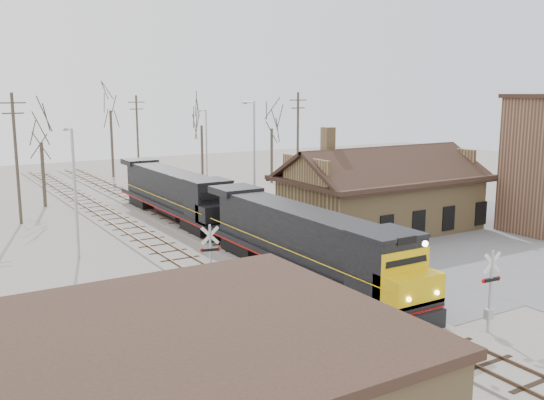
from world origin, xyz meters
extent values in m
plane|color=gray|center=(0.00, 0.00, 0.00)|extent=(140.00, 140.00, 0.00)
cube|color=slate|center=(0.00, 0.00, 0.01)|extent=(60.00, 9.00, 0.03)
cube|color=slate|center=(18.00, 4.00, 0.02)|extent=(22.00, 26.00, 0.03)
cube|color=gray|center=(0.00, 15.00, 0.06)|extent=(3.40, 90.00, 0.12)
cube|color=#473323|center=(-0.72, 15.00, 0.17)|extent=(0.08, 90.00, 0.14)
cube|color=#473323|center=(0.72, 15.00, 0.17)|extent=(0.08, 90.00, 0.14)
cube|color=gray|center=(-4.50, 15.00, 0.06)|extent=(3.40, 90.00, 0.12)
cube|color=#473323|center=(-5.22, 15.00, 0.17)|extent=(0.08, 90.00, 0.14)
cube|color=#473323|center=(-3.78, 15.00, 0.17)|extent=(0.08, 90.00, 0.14)
cube|color=#9E8151|center=(12.00, 12.00, 2.00)|extent=(14.00, 8.00, 4.00)
cube|color=black|center=(12.00, 12.00, 4.10)|extent=(15.20, 9.20, 0.30)
cube|color=black|center=(12.00, 9.70, 5.10)|extent=(15.00, 4.71, 2.66)
cube|color=black|center=(12.00, 14.30, 5.10)|extent=(15.00, 4.71, 2.66)
cube|color=#9E8151|center=(8.00, 13.50, 6.80)|extent=(0.80, 0.80, 2.20)
cube|color=black|center=(-13.00, -8.00, 4.15)|extent=(12.40, 10.40, 0.30)
cube|color=black|center=(0.00, -1.08, 0.51)|extent=(2.34, 3.74, 0.93)
cube|color=black|center=(0.00, 11.07, 0.51)|extent=(2.34, 3.74, 0.93)
cube|color=black|center=(0.00, 4.99, 1.26)|extent=(2.80, 18.69, 0.33)
cube|color=maroon|center=(0.00, 4.99, 1.06)|extent=(2.82, 18.69, 0.11)
cube|color=black|center=(0.00, 6.16, 2.71)|extent=(2.43, 13.55, 2.62)
cube|color=black|center=(0.00, -1.92, 2.71)|extent=(2.80, 2.62, 2.62)
cube|color=#DFB20B|center=(0.00, -3.51, 1.92)|extent=(2.80, 1.68, 1.31)
cube|color=black|center=(0.00, -4.45, 0.51)|extent=(2.62, 0.25, 0.93)
cylinder|color=#FFF2CC|center=(0.00, -4.37, 4.11)|extent=(0.26, 0.10, 0.26)
cube|color=black|center=(0.00, 18.11, 0.51)|extent=(2.34, 3.74, 0.93)
cube|color=black|center=(0.00, 30.26, 0.51)|extent=(2.34, 3.74, 0.93)
cube|color=black|center=(0.00, 24.19, 1.26)|extent=(2.80, 18.69, 0.33)
cube|color=maroon|center=(0.00, 24.19, 1.06)|extent=(2.82, 18.69, 0.11)
cube|color=black|center=(0.00, 25.36, 2.71)|extent=(2.43, 13.55, 2.62)
cube|color=black|center=(0.00, 17.27, 2.71)|extent=(2.80, 2.62, 2.62)
cube|color=black|center=(0.00, 15.68, 1.92)|extent=(2.80, 1.68, 1.31)
cube|color=black|center=(0.00, 14.74, 0.51)|extent=(2.62, 0.25, 0.93)
cylinder|color=#A5A8AD|center=(2.71, -5.72, 1.87)|extent=(0.13, 0.13, 3.74)
cube|color=silver|center=(2.71, -5.72, 3.18)|extent=(0.98, 0.11, 0.98)
cube|color=silver|center=(2.71, -5.72, 3.18)|extent=(0.98, 0.11, 0.98)
cube|color=black|center=(2.71, -5.72, 2.43)|extent=(0.85, 0.21, 0.14)
cylinder|color=#B20C0C|center=(2.30, -5.69, 2.43)|extent=(0.23, 0.10, 0.22)
cylinder|color=#B20C0C|center=(3.13, -5.76, 2.43)|extent=(0.23, 0.10, 0.22)
cube|color=#A5A8AD|center=(2.71, -5.72, 0.84)|extent=(0.37, 0.28, 0.47)
cylinder|color=#A5A8AD|center=(-5.61, 5.21, 1.87)|extent=(0.13, 0.13, 3.75)
cube|color=silver|center=(-5.61, 5.21, 3.19)|extent=(0.96, 0.28, 0.98)
cube|color=silver|center=(-5.61, 5.21, 3.19)|extent=(0.96, 0.28, 0.98)
cube|color=black|center=(-5.61, 5.21, 2.44)|extent=(0.85, 0.35, 0.14)
cylinder|color=#B20C0C|center=(-5.20, 5.11, 2.44)|extent=(0.24, 0.13, 0.22)
cylinder|color=#B20C0C|center=(-6.02, 5.31, 2.44)|extent=(0.24, 0.13, 0.22)
cube|color=#A5A8AD|center=(-5.61, 5.21, 0.84)|extent=(0.37, 0.28, 0.47)
cylinder|color=#A5A8AD|center=(-9.78, 15.99, 4.14)|extent=(0.18, 0.18, 8.28)
cylinder|color=#A5A8AD|center=(-9.78, 16.89, 8.18)|extent=(0.12, 1.80, 0.12)
cube|color=#A5A8AD|center=(-9.78, 17.69, 8.08)|extent=(0.25, 0.50, 0.12)
cylinder|color=#A5A8AD|center=(6.59, 21.99, 4.83)|extent=(0.18, 0.18, 9.65)
cylinder|color=#A5A8AD|center=(6.59, 22.89, 9.55)|extent=(0.12, 1.80, 0.12)
cube|color=#A5A8AD|center=(6.59, 23.69, 9.45)|extent=(0.25, 0.50, 0.12)
cylinder|color=#A5A8AD|center=(8.37, 35.25, 4.28)|extent=(0.18, 0.18, 8.57)
cylinder|color=#A5A8AD|center=(8.37, 36.15, 8.47)|extent=(0.12, 1.80, 0.12)
cube|color=#A5A8AD|center=(8.37, 36.95, 8.37)|extent=(0.25, 0.50, 0.12)
cylinder|color=#382D23|center=(-11.22, 28.61, 5.20)|extent=(0.24, 0.24, 10.40)
cube|color=#382D23|center=(-11.22, 28.61, 9.60)|extent=(2.00, 0.10, 0.10)
cube|color=#382D23|center=(-11.22, 28.61, 8.80)|extent=(1.60, 0.10, 0.10)
cylinder|color=#382D23|center=(4.97, 47.03, 4.99)|extent=(0.24, 0.24, 9.97)
cube|color=#382D23|center=(4.97, 47.03, 9.17)|extent=(2.00, 0.10, 0.10)
cube|color=#382D23|center=(4.97, 47.03, 8.37)|extent=(1.60, 0.10, 0.10)
cylinder|color=#382D23|center=(16.08, 29.59, 5.18)|extent=(0.24, 0.24, 10.36)
cube|color=#382D23|center=(16.08, 29.59, 9.56)|extent=(2.00, 0.10, 0.10)
cube|color=#382D23|center=(16.08, 29.59, 8.76)|extent=(1.60, 0.10, 0.10)
cylinder|color=#382D23|center=(-8.11, 35.08, 2.96)|extent=(0.32, 0.32, 5.92)
cylinder|color=#382D23|center=(3.02, 50.91, 4.07)|extent=(0.32, 0.32, 8.14)
cylinder|color=#382D23|center=(11.89, 44.02, 3.20)|extent=(0.32, 0.32, 6.41)
cylinder|color=#382D23|center=(17.27, 36.74, 3.13)|extent=(0.32, 0.32, 6.26)
camera|label=1|loc=(-18.67, -22.44, 10.61)|focal=40.00mm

